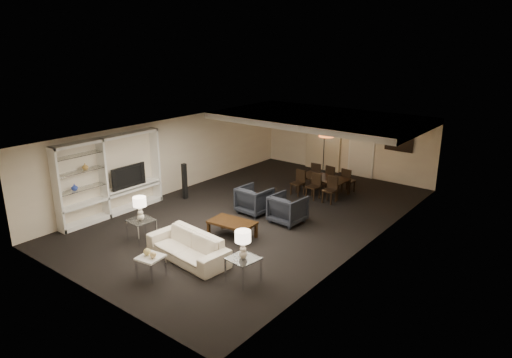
{
  "coord_description": "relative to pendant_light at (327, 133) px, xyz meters",
  "views": [
    {
      "loc": [
        7.78,
        -9.93,
        5.05
      ],
      "look_at": [
        0.0,
        0.0,
        1.1
      ],
      "focal_mm": 32.0,
      "sensor_mm": 36.0,
      "label": 1
    }
  ],
  "objects": [
    {
      "name": "gold_gourd_a",
      "position": [
        0.08,
        -7.83,
        -1.34
      ],
      "size": [
        0.16,
        0.16,
        0.16
      ],
      "primitive_type": "sphere",
      "color": "#D5BE71",
      "rests_on": "marble_table"
    },
    {
      "name": "chair_fr",
      "position": [
        0.91,
        0.02,
        -1.5
      ],
      "size": [
        0.43,
        0.43,
        0.84
      ],
      "primitive_type": null,
      "rotation": [
        0.0,
        0.0,
        3.04
      ],
      "color": "black",
      "rests_on": "floor"
    },
    {
      "name": "vase_blue",
      "position": [
        -3.61,
        -7.26,
        -0.77
      ],
      "size": [
        0.18,
        0.18,
        0.19
      ],
      "primitive_type": "imported",
      "color": "#24389C",
      "rests_on": "media_unit"
    },
    {
      "name": "table_lamp_right",
      "position": [
        1.88,
        -6.73,
        -1.05
      ],
      "size": [
        0.38,
        0.38,
        0.62
      ],
      "primitive_type": null,
      "rotation": [
        0.0,
        0.0,
        -0.13
      ],
      "color": "beige",
      "rests_on": "side_table_right"
    },
    {
      "name": "wall_front",
      "position": [
        -0.3,
        -9.0,
        -0.67
      ],
      "size": [
        7.0,
        0.02,
        2.5
      ],
      "primitive_type": "cube",
      "color": "beige",
      "rests_on": "ground"
    },
    {
      "name": "armchair_right",
      "position": [
        0.78,
        -3.43,
        -1.51
      ],
      "size": [
        0.92,
        0.94,
        0.81
      ],
      "primitive_type": "imported",
      "rotation": [
        0.0,
        0.0,
        3.09
      ],
      "color": "black",
      "rests_on": "floor"
    },
    {
      "name": "painting",
      "position": [
        1.8,
        1.96,
        -0.37
      ],
      "size": [
        0.95,
        0.04,
        0.65
      ],
      "primitive_type": "cube",
      "color": "#142D38",
      "rests_on": "wall_back"
    },
    {
      "name": "vase_amber",
      "position": [
        -3.61,
        -6.87,
        -0.27
      ],
      "size": [
        0.17,
        0.17,
        0.18
      ],
      "primitive_type": "imported",
      "color": "#B1833B",
      "rests_on": "media_unit"
    },
    {
      "name": "floor",
      "position": [
        -0.3,
        -3.5,
        -1.92
      ],
      "size": [
        11.0,
        11.0,
        0.0
      ],
      "primitive_type": "plane",
      "color": "black",
      "rests_on": "ground"
    },
    {
      "name": "sofa",
      "position": [
        0.18,
        -6.73,
        -1.6
      ],
      "size": [
        2.26,
        1.06,
        0.64
      ],
      "primitive_type": "imported",
      "rotation": [
        0.0,
        0.0,
        -0.1
      ],
      "color": "beige",
      "rests_on": "floor"
    },
    {
      "name": "marble_table",
      "position": [
        0.18,
        -7.83,
        -1.67
      ],
      "size": [
        0.56,
        0.56,
        0.5
      ],
      "primitive_type": null,
      "rotation": [
        0.0,
        0.0,
        0.14
      ],
      "color": "white",
      "rests_on": "floor"
    },
    {
      "name": "chair_fl",
      "position": [
        -0.29,
        0.02,
        -1.5
      ],
      "size": [
        0.41,
        0.41,
        0.84
      ],
      "primitive_type": null,
      "rotation": [
        0.0,
        0.0,
        3.21
      ],
      "color": "black",
      "rests_on": "floor"
    },
    {
      "name": "table_lamp_left",
      "position": [
        -1.52,
        -6.73,
        -1.05
      ],
      "size": [
        0.38,
        0.38,
        0.62
      ],
      "primitive_type": null,
      "rotation": [
        0.0,
        0.0,
        0.13
      ],
      "color": "beige",
      "rests_on": "side_table_left"
    },
    {
      "name": "side_table_right",
      "position": [
        1.88,
        -6.73,
        -1.64
      ],
      "size": [
        0.66,
        0.66,
        0.56
      ],
      "primitive_type": null,
      "rotation": [
        0.0,
        0.0,
        -0.11
      ],
      "color": "silver",
      "rests_on": "floor"
    },
    {
      "name": "wall_back",
      "position": [
        -0.3,
        2.0,
        -0.67
      ],
      "size": [
        7.0,
        0.02,
        2.5
      ],
      "primitive_type": "cube",
      "color": "beige",
      "rests_on": "ground"
    },
    {
      "name": "media_unit",
      "position": [
        -3.61,
        -6.1,
        -0.74
      ],
      "size": [
        0.38,
        3.4,
        2.35
      ],
      "primitive_type": null,
      "color": "white",
      "rests_on": "wall_left"
    },
    {
      "name": "television",
      "position": [
        -3.58,
        -5.59,
        -0.84
      ],
      "size": [
        1.16,
        0.15,
        0.67
      ],
      "primitive_type": "imported",
      "rotation": [
        0.0,
        0.0,
        1.57
      ],
      "color": "black",
      "rests_on": "media_unit"
    },
    {
      "name": "ceiling",
      "position": [
        -0.3,
        -3.5,
        0.58
      ],
      "size": [
        7.0,
        11.0,
        0.02
      ],
      "primitive_type": "cube",
      "color": "silver",
      "rests_on": "ground"
    },
    {
      "name": "floor_speaker",
      "position": [
        -2.98,
        -3.82,
        -1.33
      ],
      "size": [
        0.13,
        0.13,
        1.17
      ],
      "primitive_type": "cube",
      "rotation": [
        0.0,
        0.0,
        -0.01
      ],
      "color": "black",
      "rests_on": "floor"
    },
    {
      "name": "chair_nm",
      "position": [
        0.31,
        -1.28,
        -1.5
      ],
      "size": [
        0.43,
        0.43,
        0.84
      ],
      "primitive_type": null,
      "rotation": [
        0.0,
        0.0,
        -0.1
      ],
      "color": "black",
      "rests_on": "floor"
    },
    {
      "name": "door",
      "position": [
        0.4,
        1.97,
        -0.87
      ],
      "size": [
        0.9,
        0.05,
        2.1
      ],
      "primitive_type": "cube",
      "color": "silver",
      "rests_on": "wall_back"
    },
    {
      "name": "coffee_table",
      "position": [
        0.18,
        -5.13,
        -1.7
      ],
      "size": [
        1.26,
        0.81,
        0.43
      ],
      "primitive_type": null,
      "rotation": [
        0.0,
        0.0,
        0.09
      ],
      "color": "#311D0D",
      "rests_on": "floor"
    },
    {
      "name": "pendant_light",
      "position": [
        0.0,
        0.0,
        0.0
      ],
      "size": [
        0.52,
        0.52,
        0.24
      ],
      "primitive_type": "cylinder",
      "color": "#D8591E",
      "rests_on": "ceiling_soffit"
    },
    {
      "name": "chair_nr",
      "position": [
        0.91,
        -1.28,
        -1.5
      ],
      "size": [
        0.39,
        0.39,
        0.84
      ],
      "primitive_type": null,
      "rotation": [
        0.0,
        0.0,
        -0.01
      ],
      "color": "black",
      "rests_on": "floor"
    },
    {
      "name": "wall_left",
      "position": [
        -3.8,
        -3.5,
        -0.67
      ],
      "size": [
        0.02,
        11.0,
        2.5
      ],
      "primitive_type": "cube",
      "color": "beige",
      "rests_on": "ground"
    },
    {
      "name": "armchair_left",
      "position": [
        -0.42,
        -3.43,
        -1.51
      ],
      "size": [
        0.91,
        0.94,
        0.81
      ],
      "primitive_type": "imported",
      "rotation": [
        0.0,
        0.0,
        3.09
      ],
      "color": "black",
      "rests_on": "floor"
    },
    {
      "name": "chair_nl",
      "position": [
        -0.29,
        -1.28,
        -1.5
      ],
      "size": [
        0.42,
        0.42,
        0.84
      ],
      "primitive_type": null,
      "rotation": [
        0.0,
        0.0,
        -0.07
      ],
      "color": "black",
      "rests_on": "floor"
    },
    {
      "name": "curtains",
      "position": [
        -1.2,
        1.92,
        -0.72
      ],
      "size": [
        1.5,
        0.12,
        2.4
      ],
      "primitive_type": "cube",
      "color": "beige",
      "rests_on": "wall_back"
    },
    {
      "name": "chair_fm",
      "position": [
        0.31,
        0.02,
        -1.5
      ],
      "size": [
        0.44,
        0.44,
        0.84
      ],
      "primitive_type": null,
      "rotation": [
        0.0,
        0.0,
        3.01
      ],
      "color": "black",
      "rests_on": "floor"
    },
    {
      "name": "dining_table",
      "position": [
        0.31,
        -0.63,
        -1.64
      ],
      "size": [
        1.63,
        0.93,
        0.57
      ],
      "primitive_type": "imported",
      "rotation": [
        0.0,
        0.0,
        -0.02
      ],
      "color": "black",
      "rests_on": "floor"
    },
    {
      "name": "ceiling_soffit",
      "position": [
        -0.3,
        0.0,
        0.48
      ],
      "size": [
        7.0,
        4.0,
        0.2
      ],
      "primitive_type": "cube",
      "color": "silver",
      "rests_on": "ceiling"
    },
    {
      "name": "side_table_left",
      "position": [
        -1.52,
        -6.73,
        -1.64
      ],
      "size": [
        0.66,
        0.66,
        0.56
      ],
      "primitive_type": null,
      "rotation": [
        0.0,
        0.0,
        -0.11
      ],
      "color": "white",
      "rests_on": "floor"
    },
    {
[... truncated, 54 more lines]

